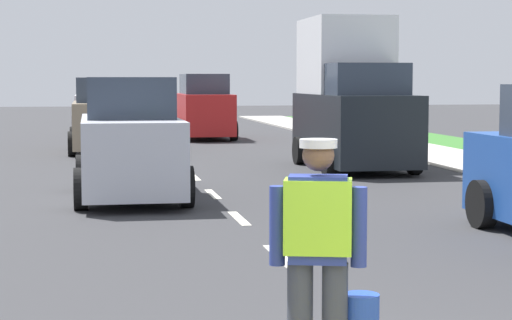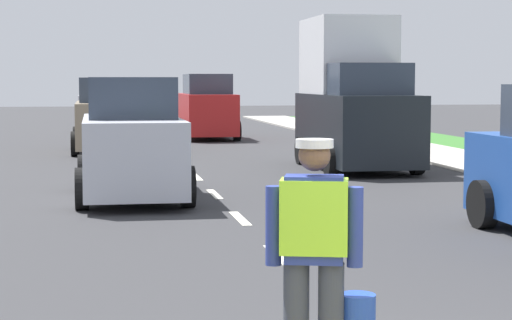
{
  "view_description": "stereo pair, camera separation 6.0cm",
  "coord_description": "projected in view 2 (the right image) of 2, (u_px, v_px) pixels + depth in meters",
  "views": [
    {
      "loc": [
        -2.18,
        -4.84,
        2.07
      ],
      "look_at": [
        -0.2,
        6.2,
        1.1
      ],
      "focal_mm": 65.06,
      "sensor_mm": 36.0,
      "label": 1
    },
    {
      "loc": [
        -2.12,
        -4.86,
        2.07
      ],
      "look_at": [
        -0.2,
        6.2,
        1.1
      ],
      "focal_mm": 65.06,
      "sensor_mm": 36.0,
      "label": 2
    }
  ],
  "objects": [
    {
      "name": "car_oncoming_second",
      "position": [
        108.0,
        118.0,
        26.6
      ],
      "size": [
        2.03,
        4.31,
        2.14
      ],
      "color": "gray",
      "rests_on": "ground"
    },
    {
      "name": "road_worker",
      "position": [
        317.0,
        246.0,
        6.37
      ],
      "size": [
        0.77,
        0.4,
        1.67
      ],
      "color": "#383D4C",
      "rests_on": "ground"
    },
    {
      "name": "lane_center_line",
      "position": [
        161.0,
        144.0,
        30.04
      ],
      "size": [
        0.14,
        46.4,
        0.01
      ],
      "color": "silver",
      "rests_on": "ground"
    },
    {
      "name": "ground_plane",
      "position": [
        172.0,
        154.0,
        25.92
      ],
      "size": [
        96.0,
        96.0,
        0.0
      ],
      "primitive_type": "plane",
      "color": "#333335"
    },
    {
      "name": "car_oncoming_third",
      "position": [
        100.0,
        106.0,
        38.25
      ],
      "size": [
        1.97,
        4.15,
        2.15
      ],
      "color": "silver",
      "rests_on": "ground"
    },
    {
      "name": "car_outgoing_far",
      "position": [
        207.0,
        109.0,
        32.69
      ],
      "size": [
        1.96,
        4.33,
        2.28
      ],
      "color": "red",
      "rests_on": "ground"
    },
    {
      "name": "car_oncoming_lead",
      "position": [
        132.0,
        142.0,
        16.16
      ],
      "size": [
        1.91,
        4.19,
        2.12
      ],
      "color": "silver",
      "rests_on": "ground"
    },
    {
      "name": "delivery_truck",
      "position": [
        354.0,
        100.0,
        21.63
      ],
      "size": [
        2.16,
        4.6,
        3.54
      ],
      "color": "black",
      "rests_on": "ground"
    }
  ]
}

